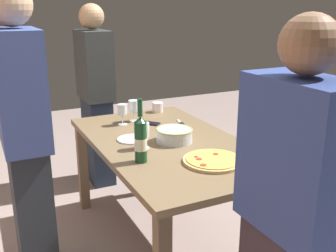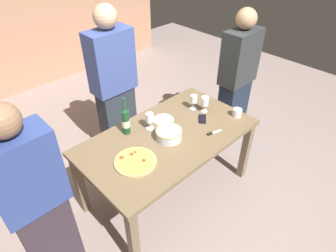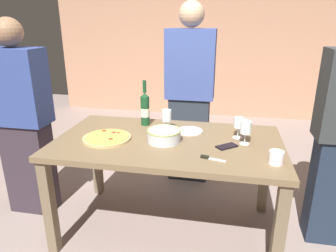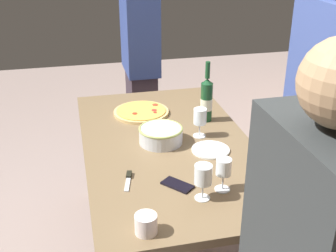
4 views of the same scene
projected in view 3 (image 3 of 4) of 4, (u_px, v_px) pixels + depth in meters
ground_plane at (168, 227)px, 2.42m from camera, size 8.00×8.00×0.00m
dining_table at (168, 152)px, 2.21m from camera, size 1.60×0.90×0.75m
brick_wall_back at (206, 30)px, 4.93m from camera, size 5.00×0.16×2.80m
pizza at (107, 138)px, 2.18m from camera, size 0.34×0.34×0.03m
serving_bowl at (164, 135)px, 2.13m from camera, size 0.24×0.24×0.09m
wine_bottle at (145, 109)px, 2.44m from camera, size 0.07×0.07×0.36m
wine_glass_near_pizza at (246, 128)px, 2.07m from camera, size 0.08×0.08×0.16m
wine_glass_by_bottle at (239, 124)px, 2.18m from camera, size 0.07×0.07×0.16m
wine_glass_far_left at (167, 117)px, 2.33m from camera, size 0.07×0.07×0.16m
cup_amber at (276, 157)px, 1.81m from camera, size 0.09×0.09×0.08m
side_plate at (190, 131)px, 2.33m from camera, size 0.20×0.20×0.01m
cell_phone at (227, 146)px, 2.05m from camera, size 0.16×0.15×0.01m
pizza_knife at (210, 158)px, 1.88m from camera, size 0.16×0.06×0.02m
person_guest_left at (190, 95)px, 2.93m from camera, size 0.45×0.24×1.72m
person_guest_right at (23, 121)px, 2.43m from camera, size 0.43×0.24×1.58m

